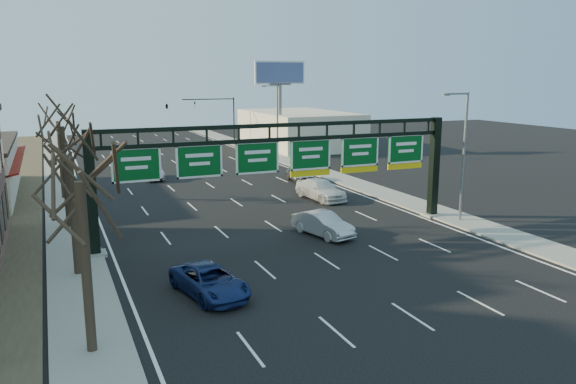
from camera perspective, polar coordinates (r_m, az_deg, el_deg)
name	(u,v)px	position (r m, az deg, el deg)	size (l,w,h in m)	color
ground	(344,272)	(29.76, 5.71, -8.10)	(160.00, 160.00, 0.00)	black
sidewalk_left	(67,211)	(45.55, -21.56, -1.81)	(3.00, 120.00, 0.12)	gray
sidewalk_right	(361,185)	(52.70, 7.40, 0.67)	(3.00, 120.00, 0.12)	gray
lane_markings	(229,197)	(47.57, -6.00, -0.56)	(21.60, 120.00, 0.01)	white
sign_gantry	(287,163)	(35.69, -0.14, 2.96)	(24.60, 1.20, 7.20)	black
building_right_distant	(299,129)	(82.06, 1.08, 6.41)	(12.00, 20.00, 5.00)	beige
tree_near	(77,152)	(20.62, -20.63, 3.80)	(3.60, 3.60, 8.86)	#31271B
tree_gantry	(67,137)	(29.60, -21.50, 5.19)	(3.60, 3.60, 8.48)	#31271B
tree_mid	(60,111)	(39.51, -22.14, 7.66)	(3.60, 3.60, 9.24)	#31271B
tree_far	(57,108)	(49.51, -22.42, 7.85)	(3.60, 3.60, 8.86)	#31271B
streetlight_near	(463,150)	(40.45, 17.32, 4.11)	(2.15, 0.22, 9.00)	slate
streetlight_far	(276,117)	(69.73, -1.18, 7.61)	(2.15, 0.22, 9.00)	slate
billboard_right	(280,84)	(75.13, -0.83, 10.94)	(7.00, 0.50, 12.00)	slate
traffic_signal_mast	(193,109)	(81.90, -9.65, 8.34)	(10.16, 0.54, 7.00)	black
car_blue_suv	(210,281)	(26.72, -7.96, -8.95)	(2.27, 4.91, 1.37)	navy
car_silver_sedan	(323,224)	(36.03, 3.56, -3.27)	(1.61, 4.62, 1.52)	#B3B3B8
car_white_wagon	(321,190)	(46.70, 3.33, 0.25)	(2.24, 5.51, 1.60)	silver
car_grey_far	(300,174)	(54.37, 1.26, 1.83)	(1.74, 4.34, 1.48)	#414346
car_silver_distant	(153,172)	(57.26, -13.51, 1.99)	(1.52, 4.36, 1.44)	#A0A0A5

